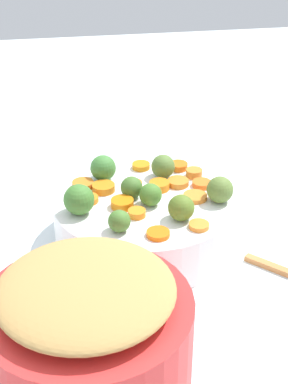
# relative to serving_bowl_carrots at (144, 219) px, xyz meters

# --- Properties ---
(tabletop) EXTENTS (2.40, 2.40, 0.02)m
(tabletop) POSITION_rel_serving_bowl_carrots_xyz_m (0.00, 0.01, -0.05)
(tabletop) COLOR silver
(tabletop) RESTS_ON ground
(serving_bowl_carrots) EXTENTS (0.27, 0.27, 0.07)m
(serving_bowl_carrots) POSITION_rel_serving_bowl_carrots_xyz_m (0.00, 0.00, 0.00)
(serving_bowl_carrots) COLOR white
(serving_bowl_carrots) RESTS_ON tabletop
(metal_pot) EXTENTS (0.22, 0.22, 0.11)m
(metal_pot) POSITION_rel_serving_bowl_carrots_xyz_m (0.27, -0.11, 0.02)
(metal_pot) COLOR red
(metal_pot) RESTS_ON tabletop
(stuffing_mound) EXTENTS (0.18, 0.18, 0.03)m
(stuffing_mound) POSITION_rel_serving_bowl_carrots_xyz_m (0.27, -0.11, 0.09)
(stuffing_mound) COLOR tan
(stuffing_mound) RESTS_ON metal_pot
(carrot_slice_0) EXTENTS (0.04, 0.04, 0.01)m
(carrot_slice_0) POSITION_rel_serving_bowl_carrots_xyz_m (-0.02, 0.03, 0.04)
(carrot_slice_0) COLOR orange
(carrot_slice_0) RESTS_ON serving_bowl_carrots
(carrot_slice_1) EXTENTS (0.04, 0.04, 0.01)m
(carrot_slice_1) POSITION_rel_serving_bowl_carrots_xyz_m (0.02, 0.07, 0.04)
(carrot_slice_1) COLOR orange
(carrot_slice_1) RESTS_ON serving_bowl_carrots
(carrot_slice_2) EXTENTS (0.04, 0.04, 0.01)m
(carrot_slice_2) POSITION_rel_serving_bowl_carrots_xyz_m (-0.02, 0.09, 0.04)
(carrot_slice_2) COLOR orange
(carrot_slice_2) RESTS_ON serving_bowl_carrots
(carrot_slice_3) EXTENTS (0.03, 0.03, 0.01)m
(carrot_slice_3) POSITION_rel_serving_bowl_carrots_xyz_m (-0.09, 0.01, 0.04)
(carrot_slice_3) COLOR orange
(carrot_slice_3) RESTS_ON serving_bowl_carrots
(carrot_slice_4) EXTENTS (0.03, 0.03, 0.01)m
(carrot_slice_4) POSITION_rel_serving_bowl_carrots_xyz_m (-0.08, 0.07, 0.04)
(carrot_slice_4) COLOR orange
(carrot_slice_4) RESTS_ON serving_bowl_carrots
(carrot_slice_5) EXTENTS (0.03, 0.03, 0.01)m
(carrot_slice_5) POSITION_rel_serving_bowl_carrots_xyz_m (0.09, 0.06, 0.04)
(carrot_slice_5) COLOR orange
(carrot_slice_5) RESTS_ON serving_bowl_carrots
(carrot_slice_6) EXTENTS (0.04, 0.04, 0.01)m
(carrot_slice_6) POSITION_rel_serving_bowl_carrots_xyz_m (-0.04, -0.01, 0.04)
(carrot_slice_6) COLOR orange
(carrot_slice_6) RESTS_ON serving_bowl_carrots
(carrot_slice_7) EXTENTS (0.03, 0.03, 0.01)m
(carrot_slice_7) POSITION_rel_serving_bowl_carrots_xyz_m (-0.00, -0.08, 0.04)
(carrot_slice_7) COLOR orange
(carrot_slice_7) RESTS_ON serving_bowl_carrots
(carrot_slice_8) EXTENTS (0.04, 0.04, 0.01)m
(carrot_slice_8) POSITION_rel_serving_bowl_carrots_xyz_m (-0.03, -0.06, 0.04)
(carrot_slice_8) COLOR orange
(carrot_slice_8) RESTS_ON serving_bowl_carrots
(carrot_slice_9) EXTENTS (0.03, 0.03, 0.01)m
(carrot_slice_9) POSITION_rel_serving_bowl_carrots_xyz_m (0.05, -0.02, 0.04)
(carrot_slice_9) COLOR orange
(carrot_slice_9) RESTS_ON serving_bowl_carrots
(carrot_slice_10) EXTENTS (0.03, 0.03, 0.01)m
(carrot_slice_10) POSITION_rel_serving_bowl_carrots_xyz_m (-0.05, 0.09, 0.04)
(carrot_slice_10) COLOR orange
(carrot_slice_10) RESTS_ON serving_bowl_carrots
(carrot_slice_11) EXTENTS (0.04, 0.04, 0.01)m
(carrot_slice_11) POSITION_rel_serving_bowl_carrots_xyz_m (-0.03, 0.06, 0.04)
(carrot_slice_11) COLOR orange
(carrot_slice_11) RESTS_ON serving_bowl_carrots
(carrot_slice_12) EXTENTS (0.04, 0.04, 0.01)m
(carrot_slice_12) POSITION_rel_serving_bowl_carrots_xyz_m (0.10, 0.00, 0.04)
(carrot_slice_12) COLOR orange
(carrot_slice_12) RESTS_ON serving_bowl_carrots
(carrot_slice_13) EXTENTS (0.04, 0.04, 0.01)m
(carrot_slice_13) POSITION_rel_serving_bowl_carrots_xyz_m (-0.05, -0.08, 0.04)
(carrot_slice_13) COLOR orange
(carrot_slice_13) RESTS_ON serving_bowl_carrots
(carrot_slice_14) EXTENTS (0.03, 0.03, 0.01)m
(carrot_slice_14) POSITION_rel_serving_bowl_carrots_xyz_m (0.02, -0.03, 0.04)
(carrot_slice_14) COLOR orange
(carrot_slice_14) RESTS_ON serving_bowl_carrots
(brussels_sprout_0) EXTENTS (0.04, 0.04, 0.04)m
(brussels_sprout_0) POSITION_rel_serving_bowl_carrots_xyz_m (-0.06, 0.04, 0.05)
(brussels_sprout_0) COLOR #587735
(brussels_sprout_0) RESTS_ON serving_bowl_carrots
(brussels_sprout_1) EXTENTS (0.03, 0.03, 0.03)m
(brussels_sprout_1) POSITION_rel_serving_bowl_carrots_xyz_m (0.02, 0.01, 0.05)
(brussels_sprout_1) COLOR #497D2D
(brussels_sprout_1) RESTS_ON serving_bowl_carrots
(brussels_sprout_2) EXTENTS (0.03, 0.03, 0.03)m
(brussels_sprout_2) POSITION_rel_serving_bowl_carrots_xyz_m (0.08, -0.05, 0.05)
(brussels_sprout_2) COLOR #48792E
(brussels_sprout_2) RESTS_ON serving_bowl_carrots
(brussels_sprout_3) EXTENTS (0.04, 0.04, 0.04)m
(brussels_sprout_3) POSITION_rel_serving_bowl_carrots_xyz_m (0.03, -0.10, 0.06)
(brussels_sprout_3) COLOR #437D31
(brussels_sprout_3) RESTS_ON serving_bowl_carrots
(brussels_sprout_4) EXTENTS (0.03, 0.03, 0.03)m
(brussels_sprout_4) POSITION_rel_serving_bowl_carrots_xyz_m (-0.01, -0.02, 0.05)
(brussels_sprout_4) COLOR #47712E
(brussels_sprout_4) RESTS_ON serving_bowl_carrots
(brussels_sprout_5) EXTENTS (0.04, 0.04, 0.04)m
(brussels_sprout_5) POSITION_rel_serving_bowl_carrots_xyz_m (0.03, 0.11, 0.05)
(brussels_sprout_5) COLOR olive
(brussels_sprout_5) RESTS_ON serving_bowl_carrots
(brussels_sprout_6) EXTENTS (0.04, 0.04, 0.04)m
(brussels_sprout_6) POSITION_rel_serving_bowl_carrots_xyz_m (0.07, 0.04, 0.05)
(brussels_sprout_6) COLOR #587526
(brussels_sprout_6) RESTS_ON serving_bowl_carrots
(brussels_sprout_7) EXTENTS (0.04, 0.04, 0.04)m
(brussels_sprout_7) POSITION_rel_serving_bowl_carrots_xyz_m (-0.07, -0.05, 0.06)
(brussels_sprout_7) COLOR #427E37
(brussels_sprout_7) RESTS_ON serving_bowl_carrots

